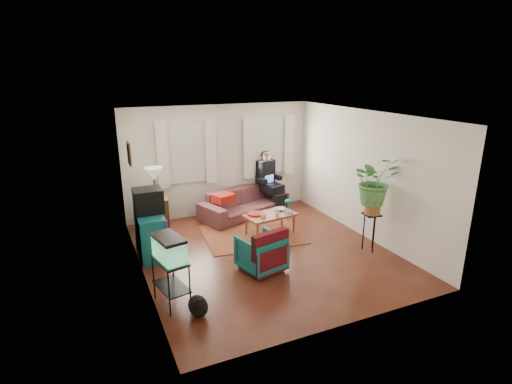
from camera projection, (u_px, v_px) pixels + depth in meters
name	position (u px, v px, depth m)	size (l,w,h in m)	color
floor	(265.00, 252.00, 7.64)	(4.50, 5.00, 0.01)	#4F2B14
ceiling	(265.00, 115.00, 6.88)	(4.50, 5.00, 0.01)	white
wall_back	(220.00, 160.00, 9.44)	(4.50, 0.01, 2.60)	silver
wall_front	(349.00, 238.00, 5.08)	(4.50, 0.01, 2.60)	silver
wall_left	(138.00, 204.00, 6.38)	(0.01, 5.00, 2.60)	silver
wall_right	(364.00, 175.00, 8.14)	(0.01, 5.00, 2.60)	silver
window_left	(186.00, 153.00, 9.04)	(1.08, 0.04, 1.38)	white
window_right	(268.00, 146.00, 9.84)	(1.08, 0.04, 1.38)	white
curtains_left	(187.00, 153.00, 8.97)	(1.36, 0.06, 1.50)	white
curtains_right	(269.00, 147.00, 9.77)	(1.36, 0.06, 1.50)	white
picture_frame	(130.00, 154.00, 6.95)	(0.04, 0.32, 0.40)	#3D2616
area_rug	(252.00, 234.00, 8.46)	(2.00, 1.60, 0.01)	brown
sofa	(245.00, 198.00, 9.48)	(2.21, 0.87, 0.86)	brown
seated_person	(268.00, 183.00, 9.93)	(0.55, 0.68, 1.32)	black
side_table	(157.00, 214.00, 8.61)	(0.51, 0.51, 0.74)	#412F18
table_lamp	(154.00, 184.00, 8.41)	(0.38, 0.38, 0.67)	white
dresser	(150.00, 235.00, 7.40)	(0.46, 0.93, 0.84)	#135675
crt_tv	(148.00, 201.00, 7.30)	(0.51, 0.46, 0.45)	black
aquarium_stand	(171.00, 282.00, 5.87)	(0.36, 0.64, 0.72)	black
aquarium	(169.00, 248.00, 5.71)	(0.32, 0.58, 0.38)	#7FD899
black_cat	(198.00, 304.00, 5.64)	(0.27, 0.42, 0.36)	black
armchair	(261.00, 251.00, 6.89)	(0.68, 0.64, 0.70)	navy
serape_throw	(271.00, 249.00, 6.64)	(0.71, 0.16, 0.58)	#9E0A0A
coffee_table	(270.00, 224.00, 8.47)	(1.06, 0.58, 0.44)	brown
cup_a	(263.00, 215.00, 8.19)	(0.12, 0.12, 0.09)	white
cup_b	(277.00, 214.00, 8.27)	(0.10, 0.10, 0.09)	beige
bowl	(279.00, 209.00, 8.62)	(0.21, 0.21, 0.05)	white
snack_tray	(255.00, 214.00, 8.37)	(0.33, 0.33, 0.04)	#B21414
birdcage	(289.00, 206.00, 8.43)	(0.17, 0.17, 0.31)	#115B6B
plant_stand	(370.00, 232.00, 7.65)	(0.31, 0.31, 0.74)	black
potted_plant	(374.00, 188.00, 7.39)	(0.84, 0.73, 0.94)	#599947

